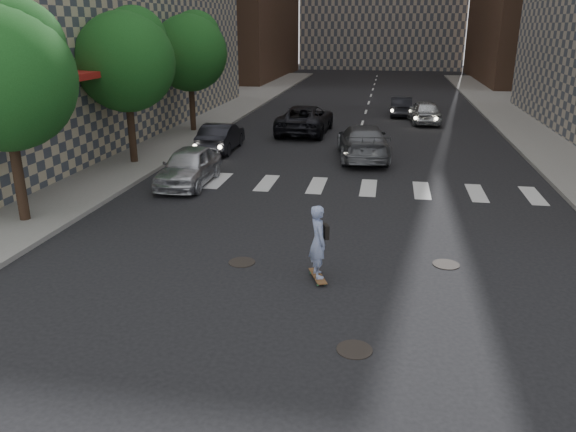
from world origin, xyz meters
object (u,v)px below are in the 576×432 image
Objects in this scene: traffic_car_a at (221,137)px; traffic_car_b at (363,142)px; tree_c at (191,49)px; traffic_car_e at (401,106)px; traffic_car_d at (424,112)px; tree_a at (6,72)px; tree_b at (127,57)px; silver_sedan at (189,166)px; skateboarder at (318,241)px; traffic_car_c at (305,119)px.

traffic_car_b is at bearing 174.41° from traffic_car_a.
traffic_car_a is (2.95, -4.62, -3.95)m from tree_c.
tree_c is 15.12m from traffic_car_e.
traffic_car_b is 1.38× the size of traffic_car_e.
traffic_car_a is 14.49m from traffic_car_d.
traffic_car_d is (13.27, 21.56, -3.91)m from tree_a.
tree_b is at bearing 90.00° from tree_a.
tree_b reaches higher than traffic_car_d.
traffic_car_e is (8.93, 13.07, -0.04)m from traffic_car_a.
tree_a is at bearing -90.00° from tree_b.
tree_b is 1.54× the size of silver_sedan.
skateboarder is at bearing 74.31° from traffic_car_d.
tree_c is at bearing 9.63° from traffic_car_c.
tree_c is 1.21× the size of traffic_car_b.
tree_a is at bearing -125.15° from silver_sedan.
silver_sedan is 0.74× the size of traffic_car_c.
tree_c is 7.49m from traffic_car_c.
silver_sedan is at bearing 93.76° from traffic_car_a.
skateboarder is at bearing -47.97° from tree_b.
traffic_car_d is at bearing -143.54° from traffic_car_c.
silver_sedan is at bearing 52.28° from traffic_car_d.
tree_c reaches higher than skateboarder.
traffic_car_a is 6.43m from traffic_car_c.
tree_a is at bearing 64.30° from traffic_car_e.
tree_a is 1.67× the size of traffic_car_e.
tree_a is at bearing 142.99° from skateboarder.
tree_b is 1.00× the size of tree_c.
skateboarder is at bearing 101.45° from traffic_car_c.
traffic_car_b is at bearing 82.13° from traffic_car_e.
traffic_car_c is at bearing 54.28° from traffic_car_e.
silver_sedan is at bearing 66.75° from traffic_car_e.
traffic_car_b is 11.20m from traffic_car_d.
traffic_car_d is (9.76, 16.40, 0.01)m from silver_sedan.
traffic_car_e is at bearing 35.41° from tree_c.
traffic_car_a is 0.97× the size of traffic_car_d.
traffic_car_c is (6.37, 16.84, -3.85)m from tree_a.
skateboarder reaches higher than silver_sedan.
traffic_car_d is at bearing 58.31° from silver_sedan.
tree_c reaches higher than traffic_car_b.
traffic_car_d reaches higher than silver_sedan.
traffic_car_d is at bearing -114.66° from traffic_car_b.
traffic_car_c is (-3.59, 5.98, 0.01)m from traffic_car_b.
traffic_car_c is at bearing 54.23° from tree_b.
tree_b reaches higher than silver_sedan.
tree_b is 5.99m from traffic_car_a.
tree_a is 8.00m from tree_b.
tree_b is at bearing 110.26° from skateboarder.
tree_c is 12.05m from silver_sedan.
tree_c is at bearing -58.71° from traffic_car_a.
traffic_car_e is at bearing 63.32° from skateboarder.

